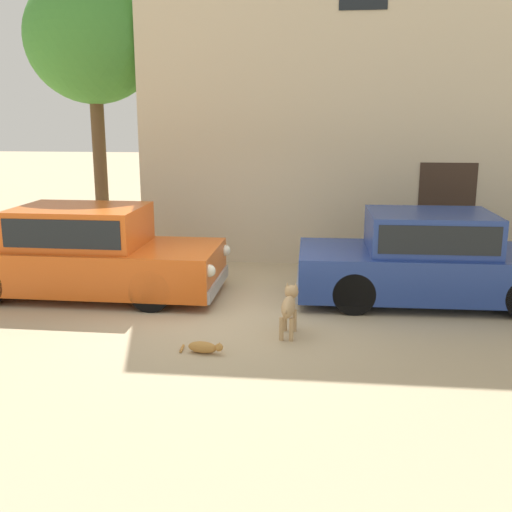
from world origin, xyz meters
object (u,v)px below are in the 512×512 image
Objects in this scene: stray_dog_spotted at (289,305)px; stray_cat at (204,347)px; parked_sedan_nearest at (84,252)px; parked_sedan_second at (430,258)px; acacia_tree_left at (93,40)px.

stray_dog_spotted is 1.38m from stray_cat.
parked_sedan_second is (5.77, 0.21, -0.01)m from parked_sedan_nearest.
parked_sedan_nearest is 3.92m from stray_dog_spotted.
stray_cat is (-3.24, -2.62, -0.65)m from parked_sedan_second.
parked_sedan_second is 8.37m from acacia_tree_left.
acacia_tree_left is (-0.93, 3.45, 3.82)m from parked_sedan_nearest.
parked_sedan_second is at bearing -47.08° from stray_dog_spotted.
parked_sedan_nearest is 5.23m from acacia_tree_left.
acacia_tree_left reaches higher than stray_cat.
parked_sedan_nearest reaches higher than stray_dog_spotted.
acacia_tree_left is (-6.70, 3.24, 3.83)m from parked_sedan_second.
parked_sedan_nearest reaches higher than parked_sedan_second.
stray_cat is at bearing 132.09° from stray_dog_spotted.
stray_dog_spotted is at bearing -23.27° from parked_sedan_nearest.
acacia_tree_left is at bearing 153.03° from parked_sedan_second.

